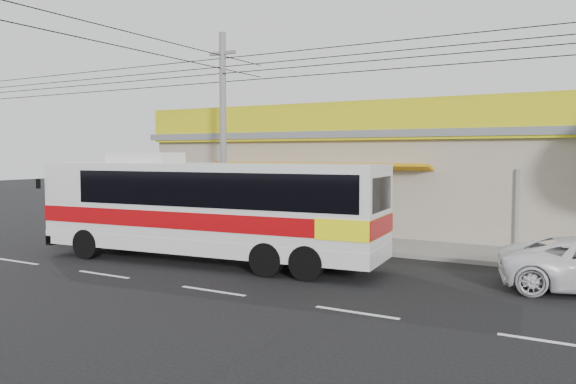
# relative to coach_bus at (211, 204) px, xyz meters

# --- Properties ---
(ground) EXTENTS (120.00, 120.00, 0.00)m
(ground) POSITION_rel_coach_bus_xyz_m (2.30, -0.47, -1.92)
(ground) COLOR black
(ground) RESTS_ON ground
(sidewalk) EXTENTS (30.00, 3.20, 0.15)m
(sidewalk) POSITION_rel_coach_bus_xyz_m (2.30, 5.53, -1.85)
(sidewalk) COLOR slate
(sidewalk) RESTS_ON ground
(lane_markings) EXTENTS (50.00, 0.12, 0.01)m
(lane_markings) POSITION_rel_coach_bus_xyz_m (2.30, -2.97, -1.92)
(lane_markings) COLOR silver
(lane_markings) RESTS_ON ground
(storefront_building) EXTENTS (22.60, 9.20, 5.70)m
(storefront_building) POSITION_rel_coach_bus_xyz_m (2.29, 11.06, 0.38)
(storefront_building) COLOR #9F9280
(storefront_building) RESTS_ON ground
(coach_bus) EXTENTS (11.83, 3.53, 3.59)m
(coach_bus) POSITION_rel_coach_bus_xyz_m (0.00, 0.00, 0.00)
(coach_bus) COLOR silver
(coach_bus) RESTS_ON ground
(motorbike_red) EXTENTS (2.15, 0.78, 1.12)m
(motorbike_red) POSITION_rel_coach_bus_xyz_m (-10.49, 4.23, -1.21)
(motorbike_red) COLOR maroon
(motorbike_red) RESTS_ON sidewalk
(motorbike_dark) EXTENTS (1.88, 0.80, 1.10)m
(motorbike_dark) POSITION_rel_coach_bus_xyz_m (-9.33, 5.64, -1.22)
(motorbike_dark) COLOR black
(motorbike_dark) RESTS_ON sidewalk
(utility_pole) EXTENTS (34.00, 14.00, 8.61)m
(utility_pole) POSITION_rel_coach_bus_xyz_m (-3.10, 4.93, 5.18)
(utility_pole) COLOR #61615F
(utility_pole) RESTS_ON ground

